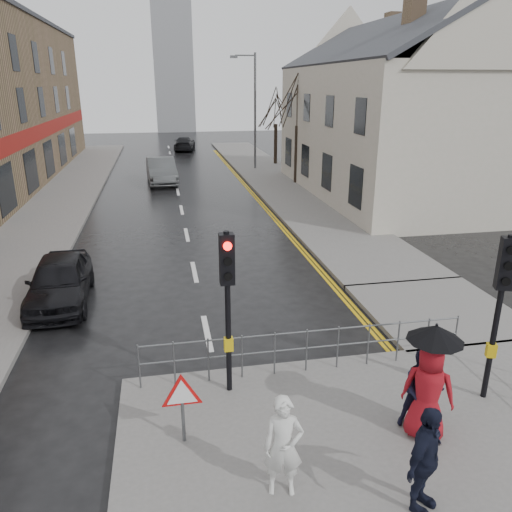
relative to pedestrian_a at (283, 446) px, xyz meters
name	(u,v)px	position (x,y,z in m)	size (l,w,h in m)	color
ground	(221,402)	(-0.63, 2.64, -0.97)	(120.00, 120.00, 0.00)	black
left_pavement	(69,188)	(-7.13, 25.64, -0.90)	(4.00, 44.00, 0.14)	#605E5B
right_pavement	(270,176)	(5.87, 27.64, -0.90)	(4.00, 40.00, 0.14)	#605E5B
pavement_bridge_right	(438,310)	(5.87, 5.64, -0.90)	(4.00, 4.20, 0.14)	#605E5B
building_right_cream	(396,109)	(11.37, 20.64, 3.81)	(9.00, 16.40, 10.10)	beige
church_tower	(173,60)	(0.87, 64.64, 8.03)	(5.00, 5.00, 18.00)	gray
traffic_signal_near_left	(227,285)	(-0.43, 2.83, 1.49)	(0.28, 0.27, 3.40)	black
traffic_signal_near_right	(502,290)	(4.57, 1.63, 1.49)	(0.34, 0.33, 3.40)	black
guard_railing_front	(307,341)	(1.32, 3.24, -0.11)	(7.14, 0.04, 1.00)	#595B5E
warning_sign	(182,397)	(-1.43, 1.43, 0.07)	(0.80, 0.07, 1.35)	#595B5E
street_lamp	(253,104)	(5.19, 30.64, 3.73)	(1.83, 0.25, 8.00)	#595B5E
tree_near	(298,100)	(6.87, 24.64, 4.16)	(2.40, 2.40, 6.58)	black
tree_far	(276,107)	(7.37, 32.64, 3.45)	(2.40, 2.40, 5.64)	black
pedestrian_a	(283,446)	(0.00, 0.00, 0.00)	(0.61, 0.40, 1.67)	silver
pedestrian_b	(422,390)	(2.82, 1.04, -0.06)	(0.75, 0.58, 1.54)	black
pedestrian_with_umbrella	(430,379)	(2.78, 0.79, 0.33)	(1.08, 1.00, 2.19)	maroon
pedestrian_d	(425,460)	(1.92, -0.70, 0.03)	(1.01, 0.42, 1.73)	black
car_parked	(60,281)	(-4.63, 8.33, -0.28)	(1.65, 4.10, 1.40)	black
car_mid	(161,171)	(-1.52, 26.58, -0.17)	(1.71, 4.90, 1.61)	#45484A
car_far	(185,144)	(0.85, 43.08, -0.33)	(1.81, 4.45, 1.29)	black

